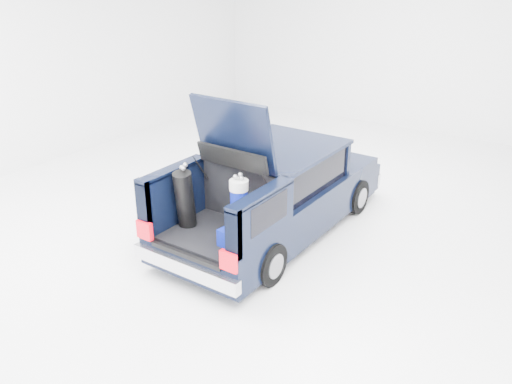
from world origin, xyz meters
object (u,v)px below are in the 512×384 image
Objects in this scene: car at (277,192)px; blue_duffel at (239,239)px; black_golf_bag at (185,199)px; blue_golf_bag at (239,206)px; red_suitcase at (261,215)px.

car reaches higher than blue_duffel.
black_golf_bag is (-0.50, -1.67, 0.36)m from car.
black_golf_bag is 1.09× the size of blue_golf_bag.
red_suitcase is (0.50, -1.19, 0.19)m from car.
blue_duffel is at bearing -23.37° from black_golf_bag.
car is at bearing 110.30° from red_suitcase.
blue_duffel is (0.00, -0.54, -0.14)m from red_suitcase.
black_golf_bag reaches higher than blue_duffel.
car reaches higher than blue_golf_bag.
black_golf_bag is 1.78× the size of blue_duffel.
red_suitcase is at bearing 5.96° from black_golf_bag.
car is 1.81m from blue_duffel.
black_golf_bag is at bearing -106.69° from car.
red_suitcase is at bearing 97.44° from blue_duffel.
blue_golf_bag reaches higher than red_suitcase.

